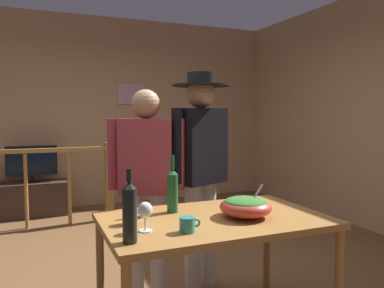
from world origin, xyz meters
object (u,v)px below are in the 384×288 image
at_px(flat_screen_tv, 32,161).
at_px(mug_blue, 130,217).
at_px(tv_console, 33,199).
at_px(wine_glass, 145,211).
at_px(person_standing_right, 201,159).
at_px(stair_railing, 41,177).
at_px(salad_bowl, 246,206).
at_px(person_standing_left, 146,175).
at_px(framed_picture, 131,94).
at_px(serving_table, 215,229).
at_px(wine_bottle_dark, 130,211).
at_px(wine_bottle_green, 172,190).
at_px(mug_teal, 188,225).

bearing_deg(flat_screen_tv, mug_blue, -81.47).
height_order(tv_console, wine_glass, wine_glass).
xyz_separation_m(mug_blue, person_standing_right, (0.74, 0.67, 0.23)).
relative_size(stair_railing, flat_screen_tv, 4.00).
xyz_separation_m(salad_bowl, person_standing_left, (-0.40, 0.79, 0.10)).
height_order(framed_picture, person_standing_left, framed_picture).
relative_size(serving_table, person_standing_left, 0.86).
bearing_deg(wine_bottle_dark, stair_railing, 96.10).
height_order(tv_console, mug_blue, mug_blue).
relative_size(tv_console, wine_bottle_green, 2.46).
relative_size(stair_railing, mug_teal, 21.78).
xyz_separation_m(framed_picture, serving_table, (-0.43, -3.85, -1.01)).
bearing_deg(person_standing_right, wine_bottle_green, 28.06).
distance_m(salad_bowl, mug_teal, 0.46).
bearing_deg(wine_bottle_dark, salad_bowl, 14.03).
bearing_deg(wine_bottle_dark, wine_bottle_green, 50.33).
bearing_deg(framed_picture, tv_console, -168.77).
bearing_deg(person_standing_left, wine_glass, 95.87).
bearing_deg(flat_screen_tv, wine_bottle_dark, -83.27).
distance_m(framed_picture, wine_bottle_green, 3.78).
bearing_deg(tv_console, person_standing_left, -74.12).
bearing_deg(salad_bowl, flat_screen_tv, 108.63).
relative_size(wine_glass, mug_blue, 1.38).
height_order(stair_railing, tv_console, stair_railing).
distance_m(flat_screen_tv, person_standing_right, 3.09).
bearing_deg(stair_railing, mug_teal, -78.07).
height_order(mug_teal, person_standing_right, person_standing_right).
xyz_separation_m(wine_bottle_green, wine_bottle_dark, (-0.39, -0.47, 0.01)).
bearing_deg(stair_railing, mug_blue, -81.79).
bearing_deg(tv_console, flat_screen_tv, -90.00).
bearing_deg(person_standing_right, wine_bottle_dark, 28.14).
relative_size(mug_blue, person_standing_right, 0.07).
height_order(serving_table, mug_blue, mug_blue).
bearing_deg(framed_picture, stair_railing, -146.10).
height_order(framed_picture, tv_console, framed_picture).
distance_m(tv_console, wine_bottle_green, 3.52).
height_order(wine_bottle_dark, person_standing_right, person_standing_right).
height_order(wine_bottle_green, person_standing_left, person_standing_left).
distance_m(wine_glass, wine_bottle_green, 0.42).
height_order(wine_glass, mug_blue, wine_glass).
height_order(framed_picture, person_standing_right, framed_picture).
relative_size(wine_bottle_dark, person_standing_right, 0.21).
relative_size(salad_bowl, person_standing_left, 0.20).
relative_size(stair_railing, wine_bottle_dark, 7.10).
bearing_deg(salad_bowl, stair_railing, 110.21).
bearing_deg(mug_blue, mug_teal, -46.57).
height_order(mug_blue, person_standing_right, person_standing_right).
bearing_deg(mug_blue, framed_picture, 76.11).
height_order(wine_bottle_green, mug_blue, wine_bottle_green).
relative_size(framed_picture, serving_table, 0.30).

